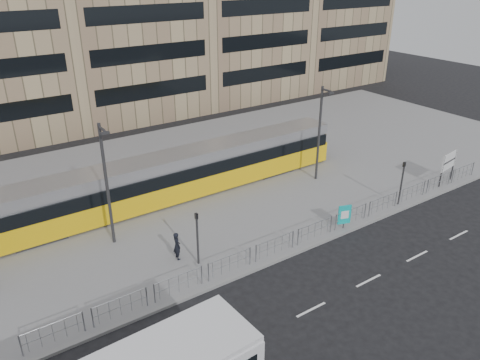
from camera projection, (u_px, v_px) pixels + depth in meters
ground at (290, 257)px, 26.33m from camera, size 120.00×120.00×0.00m
plaza at (188, 181)px, 35.29m from camera, size 64.00×24.00×0.15m
kerb at (289, 255)px, 26.33m from camera, size 64.00×0.25×0.17m
pedestrian_barrier at (311, 228)px, 27.31m from camera, size 32.07×0.07×1.10m
road_markings at (355, 287)px, 23.83m from camera, size 62.00×0.12×0.01m
tram at (168, 178)px, 31.84m from camera, size 27.30×2.75×3.22m
station_sign at (449, 162)px, 34.15m from camera, size 2.07×0.40×2.39m
ad_panel at (344, 215)px, 28.53m from camera, size 0.81×0.33×1.57m
pedestrian at (177, 246)px, 25.59m from camera, size 0.42×0.62×1.64m
traffic_light_west at (197, 232)px, 24.68m from camera, size 0.17×0.20×3.10m
traffic_light_east at (402, 178)px, 30.94m from camera, size 0.21×0.23×3.10m
lamp_post_west at (107, 180)px, 25.74m from camera, size 0.45×1.04×7.28m
lamp_post_east at (320, 130)px, 33.86m from camera, size 0.45×1.04×7.09m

